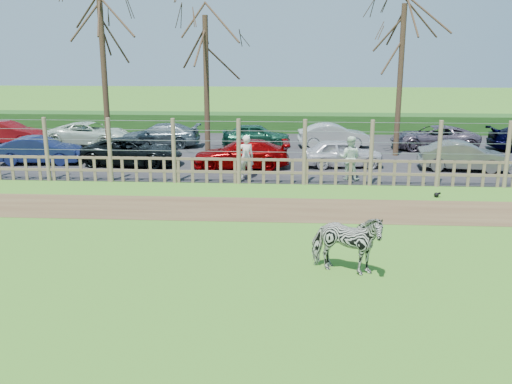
# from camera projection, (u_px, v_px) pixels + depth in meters

# --- Properties ---
(ground) EXTENTS (120.00, 120.00, 0.00)m
(ground) POSITION_uv_depth(u_px,v_px,m) (210.00, 259.00, 14.26)
(ground) COLOR #6C9D34
(ground) RESTS_ON ground
(dirt_strip) EXTENTS (34.00, 2.80, 0.01)m
(dirt_strip) POSITION_uv_depth(u_px,v_px,m) (229.00, 209.00, 18.61)
(dirt_strip) COLOR brown
(dirt_strip) RESTS_ON ground
(asphalt) EXTENTS (44.00, 13.00, 0.04)m
(asphalt) POSITION_uv_depth(u_px,v_px,m) (251.00, 152.00, 28.27)
(asphalt) COLOR #232326
(asphalt) RESTS_ON ground
(hedge) EXTENTS (46.00, 2.00, 1.10)m
(hedge) POSITION_uv_depth(u_px,v_px,m) (259.00, 123.00, 34.90)
(hedge) COLOR #1E4716
(hedge) RESTS_ON ground
(fence) EXTENTS (30.16, 0.16, 2.50)m
(fence) POSITION_uv_depth(u_px,v_px,m) (239.00, 163.00, 21.79)
(fence) COLOR brown
(fence) RESTS_ON ground
(tree_left) EXTENTS (4.80, 4.80, 7.88)m
(tree_left) POSITION_uv_depth(u_px,v_px,m) (102.00, 35.00, 25.32)
(tree_left) COLOR #3D2B1E
(tree_left) RESTS_ON ground
(tree_mid) EXTENTS (4.80, 4.80, 6.83)m
(tree_mid) POSITION_uv_depth(u_px,v_px,m) (206.00, 52.00, 26.20)
(tree_mid) COLOR #3D2B1E
(tree_mid) RESTS_ON ground
(tree_right) EXTENTS (4.80, 4.80, 7.35)m
(tree_right) POSITION_uv_depth(u_px,v_px,m) (402.00, 44.00, 26.05)
(tree_right) COLOR #3D2B1E
(tree_right) RESTS_ON ground
(zebra) EXTENTS (1.92, 1.33, 1.48)m
(zebra) POSITION_uv_depth(u_px,v_px,m) (346.00, 243.00, 13.20)
(zebra) COLOR gray
(zebra) RESTS_ON ground
(visitor_a) EXTENTS (0.72, 0.57, 1.72)m
(visitor_a) POSITION_uv_depth(u_px,v_px,m) (246.00, 157.00, 22.47)
(visitor_a) COLOR silver
(visitor_a) RESTS_ON asphalt
(visitor_b) EXTENTS (1.00, 0.88, 1.72)m
(visitor_b) POSITION_uv_depth(u_px,v_px,m) (350.00, 158.00, 22.25)
(visitor_b) COLOR silver
(visitor_b) RESTS_ON asphalt
(crow) EXTENTS (0.23, 0.17, 0.19)m
(crow) POSITION_uv_depth(u_px,v_px,m) (437.00, 195.00, 19.99)
(crow) COLOR black
(crow) RESTS_ON ground
(car_1) EXTENTS (3.73, 1.56, 1.20)m
(car_1) POSITION_uv_depth(u_px,v_px,m) (40.00, 150.00, 25.33)
(car_1) COLOR #162050
(car_1) RESTS_ON asphalt
(car_2) EXTENTS (4.51, 2.45, 1.20)m
(car_2) POSITION_uv_depth(u_px,v_px,m) (133.00, 151.00, 25.05)
(car_2) COLOR black
(car_2) RESTS_ON asphalt
(car_3) EXTENTS (4.25, 1.98, 1.20)m
(car_3) POSITION_uv_depth(u_px,v_px,m) (241.00, 154.00, 24.44)
(car_3) COLOR #800304
(car_3) RESTS_ON asphalt
(car_4) EXTENTS (3.65, 1.76, 1.20)m
(car_4) POSITION_uv_depth(u_px,v_px,m) (342.00, 153.00, 24.69)
(car_4) COLOR silver
(car_4) RESTS_ON asphalt
(car_5) EXTENTS (3.75, 1.62, 1.20)m
(car_5) POSITION_uv_depth(u_px,v_px,m) (463.00, 156.00, 24.00)
(car_5) COLOR #5E615A
(car_5) RESTS_ON asphalt
(car_7) EXTENTS (3.71, 1.48, 1.20)m
(car_7) POSITION_uv_depth(u_px,v_px,m) (8.00, 133.00, 30.32)
(car_7) COLOR maroon
(car_7) RESTS_ON asphalt
(car_8) EXTENTS (4.55, 2.55, 1.20)m
(car_8) POSITION_uv_depth(u_px,v_px,m) (90.00, 134.00, 30.08)
(car_8) COLOR silver
(car_8) RESTS_ON asphalt
(car_9) EXTENTS (4.14, 1.68, 1.20)m
(car_9) POSITION_uv_depth(u_px,v_px,m) (160.00, 135.00, 29.55)
(car_9) COLOR #4D5E67
(car_9) RESTS_ON asphalt
(car_10) EXTENTS (3.61, 1.66, 1.20)m
(car_10) POSITION_uv_depth(u_px,v_px,m) (256.00, 135.00, 29.52)
(car_10) COLOR #1A5239
(car_10) RESTS_ON asphalt
(car_11) EXTENTS (3.74, 1.60, 1.20)m
(car_11) POSITION_uv_depth(u_px,v_px,m) (333.00, 136.00, 29.43)
(car_11) COLOR beige
(car_11) RESTS_ON asphalt
(car_12) EXTENTS (4.34, 2.04, 1.20)m
(car_12) POSITION_uv_depth(u_px,v_px,m) (434.00, 138.00, 28.80)
(car_12) COLOR #625565
(car_12) RESTS_ON asphalt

